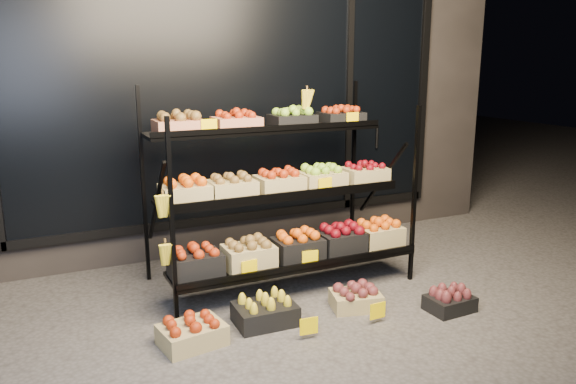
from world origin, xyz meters
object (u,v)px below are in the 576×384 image
display_rack (281,193)px  floor_crate_midleft (265,311)px  floor_crate_left (192,331)px  floor_crate_midright (356,297)px

display_rack → floor_crate_midleft: (-0.43, -0.65, -0.69)m
floor_crate_left → floor_crate_midright: floor_crate_left is taller
display_rack → floor_crate_midleft: bearing=-123.2°
floor_crate_left → floor_crate_midright: bearing=-8.1°
display_rack → floor_crate_midright: 1.04m
display_rack → floor_crate_midright: size_ratio=5.12×
display_rack → floor_crate_left: display_rack is taller
floor_crate_left → floor_crate_midleft: (0.56, 0.08, 0.00)m
floor_crate_midleft → display_rack: bearing=58.8°
floor_crate_midleft → floor_crate_midright: floor_crate_midleft is taller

